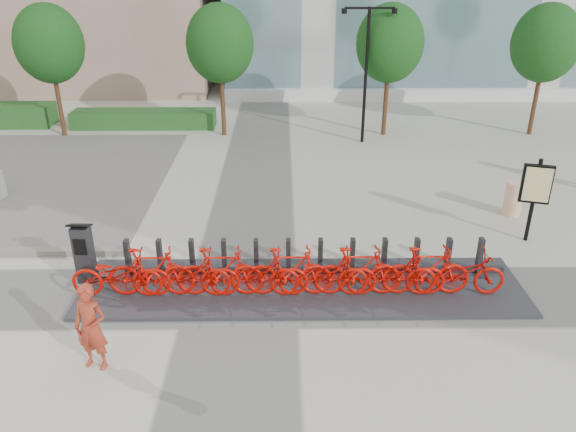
{
  "coord_description": "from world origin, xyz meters",
  "views": [
    {
      "loc": [
        0.89,
        -10.2,
        6.63
      ],
      "look_at": [
        1.0,
        1.5,
        1.2
      ],
      "focal_mm": 35.0,
      "sensor_mm": 36.0,
      "label": 1
    }
  ],
  "objects_px": {
    "bike_0": "(117,275)",
    "construction_barrel": "(513,199)",
    "map_sign": "(536,188)",
    "kiosk": "(84,253)",
    "worker_red": "(91,327)"
  },
  "relations": [
    {
      "from": "construction_barrel",
      "to": "map_sign",
      "type": "relative_size",
      "value": 0.44
    },
    {
      "from": "kiosk",
      "to": "worker_red",
      "type": "relative_size",
      "value": 0.88
    },
    {
      "from": "bike_0",
      "to": "construction_barrel",
      "type": "height_order",
      "value": "bike_0"
    },
    {
      "from": "worker_red",
      "to": "map_sign",
      "type": "relative_size",
      "value": 0.75
    },
    {
      "from": "bike_0",
      "to": "map_sign",
      "type": "bearing_deg",
      "value": -74.97
    },
    {
      "from": "worker_red",
      "to": "kiosk",
      "type": "bearing_deg",
      "value": 123.96
    },
    {
      "from": "bike_0",
      "to": "construction_barrel",
      "type": "bearing_deg",
      "value": -67.13
    },
    {
      "from": "bike_0",
      "to": "map_sign",
      "type": "height_order",
      "value": "map_sign"
    },
    {
      "from": "worker_red",
      "to": "map_sign",
      "type": "bearing_deg",
      "value": 40.42
    },
    {
      "from": "bike_0",
      "to": "construction_barrel",
      "type": "distance_m",
      "value": 10.77
    },
    {
      "from": "bike_0",
      "to": "kiosk",
      "type": "xyz_separation_m",
      "value": [
        -0.85,
        0.61,
        0.19
      ]
    },
    {
      "from": "bike_0",
      "to": "kiosk",
      "type": "relative_size",
      "value": 1.32
    },
    {
      "from": "kiosk",
      "to": "construction_barrel",
      "type": "height_order",
      "value": "kiosk"
    },
    {
      "from": "kiosk",
      "to": "worker_red",
      "type": "height_order",
      "value": "worker_red"
    },
    {
      "from": "bike_0",
      "to": "kiosk",
      "type": "distance_m",
      "value": 1.06
    }
  ]
}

